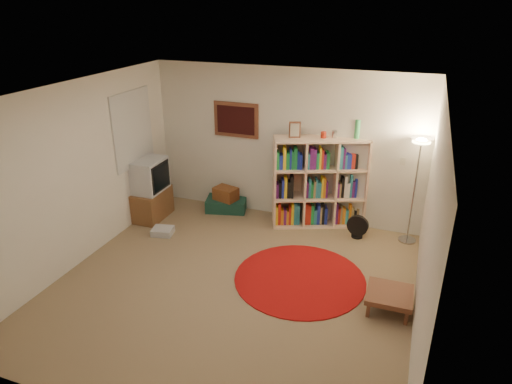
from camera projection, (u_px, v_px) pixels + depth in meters
room at (228, 195)px, 5.54m from camera, size 4.54×4.54×2.54m
bookshelf at (318, 183)px, 7.32m from camera, size 1.53×0.94×1.77m
floor_lamp at (419, 157)px, 6.51m from camera, size 0.35×0.35×1.65m
floor_fan at (358, 227)px, 7.08m from camera, size 0.34×0.19×0.38m
tv_stand at (149, 190)px, 7.62m from camera, size 0.52×0.72×1.04m
dvd_box at (163, 231)px, 7.23m from camera, size 0.37×0.33×0.11m
suitcase at (227, 204)px, 8.03m from camera, size 0.77×0.60×0.22m
wicker_basket at (226, 194)px, 7.90m from camera, size 0.45×0.37×0.22m
paper_towel at (288, 210)px, 7.82m from camera, size 0.13×0.13×0.22m
red_rug at (300, 278)px, 6.10m from camera, size 1.75×1.75×0.02m
side_table at (390, 295)px, 5.43m from camera, size 0.54×0.54×0.25m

